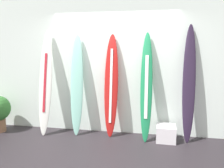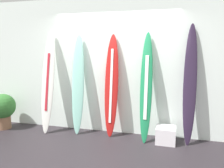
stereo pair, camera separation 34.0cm
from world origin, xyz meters
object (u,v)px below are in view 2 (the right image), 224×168
(surfboard_crimson, at_px, (111,86))
(surfboard_emerald, at_px, (146,87))
(surfboard_charcoal, at_px, (190,85))
(surfboard_seafoam, at_px, (78,85))
(potted_plant, at_px, (3,108))
(display_block_left, at_px, (166,135))
(surfboard_ivory, at_px, (48,83))

(surfboard_crimson, xyz_separation_m, surfboard_emerald, (0.70, -0.07, 0.01))
(surfboard_emerald, height_order, surfboard_charcoal, surfboard_charcoal)
(surfboard_seafoam, xyz_separation_m, surfboard_emerald, (1.41, -0.05, 0.03))
(surfboard_emerald, height_order, potted_plant, surfboard_emerald)
(surfboard_crimson, distance_m, potted_plant, 2.51)
(display_block_left, bearing_deg, surfboard_ivory, 179.36)
(surfboard_ivory, relative_size, surfboard_crimson, 1.04)
(surfboard_emerald, bearing_deg, surfboard_seafoam, 178.12)
(surfboard_emerald, distance_m, surfboard_charcoal, 0.79)
(surfboard_emerald, height_order, display_block_left, surfboard_emerald)
(surfboard_seafoam, bearing_deg, display_block_left, -2.96)
(surfboard_ivory, height_order, display_block_left, surfboard_ivory)
(surfboard_seafoam, bearing_deg, surfboard_crimson, 2.24)
(surfboard_charcoal, relative_size, display_block_left, 5.98)
(surfboard_emerald, bearing_deg, display_block_left, -6.79)
(surfboard_seafoam, bearing_deg, surfboard_emerald, -1.88)
(potted_plant, bearing_deg, display_block_left, 1.81)
(surfboard_seafoam, xyz_separation_m, surfboard_charcoal, (2.20, 0.01, 0.10))
(display_block_left, distance_m, potted_plant, 3.55)
(surfboard_seafoam, distance_m, surfboard_charcoal, 2.21)
(surfboard_charcoal, xyz_separation_m, potted_plant, (-3.93, -0.22, -0.65))
(display_block_left, bearing_deg, potted_plant, -178.19)
(surfboard_seafoam, relative_size, surfboard_crimson, 1.00)
(display_block_left, bearing_deg, surfboard_charcoal, 15.00)
(surfboard_charcoal, distance_m, potted_plant, 3.99)
(surfboard_charcoal, bearing_deg, surfboard_emerald, -175.74)
(surfboard_ivory, height_order, surfboard_seafoam, surfboard_ivory)
(surfboard_ivory, height_order, surfboard_crimson, surfboard_ivory)
(surfboard_seafoam, distance_m, display_block_left, 2.01)
(surfboard_seafoam, xyz_separation_m, surfboard_crimson, (0.71, 0.03, 0.01))
(surfboard_seafoam, bearing_deg, surfboard_charcoal, 0.32)
(surfboard_seafoam, height_order, potted_plant, surfboard_seafoam)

